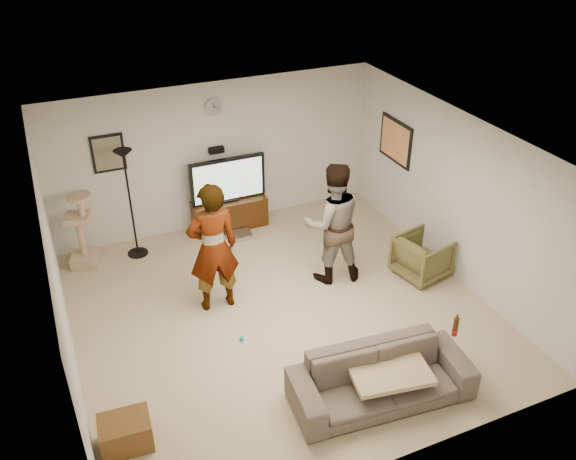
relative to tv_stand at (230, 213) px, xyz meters
name	(u,v)px	position (x,y,z in m)	size (l,w,h in m)	color
floor	(281,312)	(-0.11, -2.50, -0.27)	(5.50, 5.50, 0.02)	tan
ceiling	(280,144)	(-0.11, -2.50, 2.25)	(5.50, 5.50, 0.02)	white
wall_back	(216,156)	(-0.11, 0.25, 0.99)	(5.50, 0.04, 2.50)	silver
wall_front	(396,375)	(-0.11, -5.25, 0.99)	(5.50, 0.04, 2.50)	silver
wall_left	(58,285)	(-2.86, -2.50, 0.99)	(0.04, 5.50, 2.50)	silver
wall_right	(455,195)	(2.64, -2.50, 0.99)	(0.04, 5.50, 2.50)	silver
wall_clock	(213,107)	(-0.11, 0.22, 1.84)	(0.26, 0.26, 0.04)	silver
wall_speaker	(216,150)	(-0.11, 0.19, 1.12)	(0.25, 0.10, 0.10)	black
picture_back	(108,153)	(-1.81, 0.23, 1.34)	(0.42, 0.03, 0.52)	#6A6551
picture_right	(395,141)	(2.62, -0.90, 1.24)	(0.03, 0.78, 0.62)	#DC8E53
tv_stand	(230,213)	(0.00, 0.00, 0.00)	(1.25, 0.45, 0.52)	#321807
console_box	(239,235)	(0.03, -0.40, -0.23)	(0.40, 0.30, 0.07)	#B3B4C1
tv	(228,180)	(0.00, 0.00, 0.64)	(1.28, 0.08, 0.76)	black
tv_screen	(229,181)	(0.00, -0.04, 0.64)	(1.18, 0.01, 0.67)	#4DCE3B
floor_lamp	(131,205)	(-1.65, -0.22, 0.63)	(0.32, 0.32, 1.79)	black
cat_tree	(80,230)	(-2.45, -0.21, 0.36)	(0.40, 0.40, 1.24)	tan
person_left	(213,248)	(-0.88, -2.01, 0.69)	(0.70, 0.46, 1.91)	#B2B2B2
person_right	(332,223)	(0.91, -2.03, 0.67)	(0.91, 0.71, 1.86)	#425E97
sofa	(381,378)	(0.32, -4.44, 0.04)	(2.09, 0.82, 0.61)	brown
throw_blanket	(388,369)	(0.40, -4.44, 0.15)	(0.90, 0.70, 0.06)	#CEB481
beer_bottle	(455,327)	(1.28, -4.44, 0.47)	(0.06, 0.06, 0.25)	#3C250B
armchair	(422,256)	(2.19, -2.53, 0.07)	(0.70, 0.72, 0.65)	brown
side_table	(126,433)	(-2.51, -3.94, -0.08)	(0.54, 0.40, 0.36)	#573818
toy_ball	(242,338)	(-0.82, -2.86, -0.23)	(0.06, 0.06, 0.06)	#05AD91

